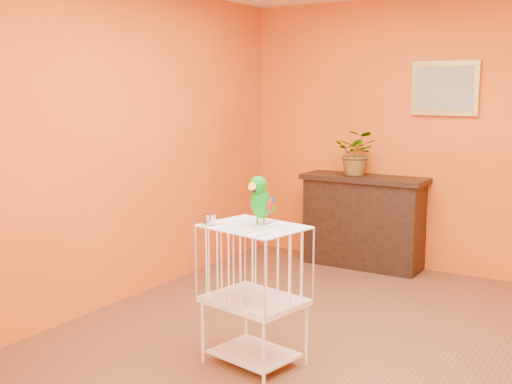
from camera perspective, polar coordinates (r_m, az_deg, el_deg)
The scene contains 8 objects.
ground at distance 4.48m, azimuth 7.64°, elevation -13.83°, with size 4.50×4.50×0.00m, color brown.
room_shell at distance 4.13m, azimuth 8.11°, elevation 6.84°, with size 4.50×4.50×4.50m.
console_cabinet at distance 6.41m, azimuth 9.48°, elevation -2.59°, with size 1.22×0.44×0.91m.
potted_plant at distance 6.30m, azimuth 8.78°, elevation 2.98°, with size 0.40×0.44×0.35m, color #26722D.
framed_picture at distance 6.23m, azimuth 16.42°, elevation 8.84°, with size 0.62×0.04×0.50m.
birdcage at distance 4.09m, azimuth -0.16°, elevation -9.01°, with size 0.66×0.55×0.90m.
feed_cup at distance 4.03m, azimuth -4.21°, elevation -2.39°, with size 0.09×0.09×0.06m, color silver.
parrot at distance 3.98m, azimuth 0.41°, elevation -0.68°, with size 0.15×0.28×0.31m.
Camera 1 is at (1.65, -3.79, 1.75)m, focal length 45.00 mm.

